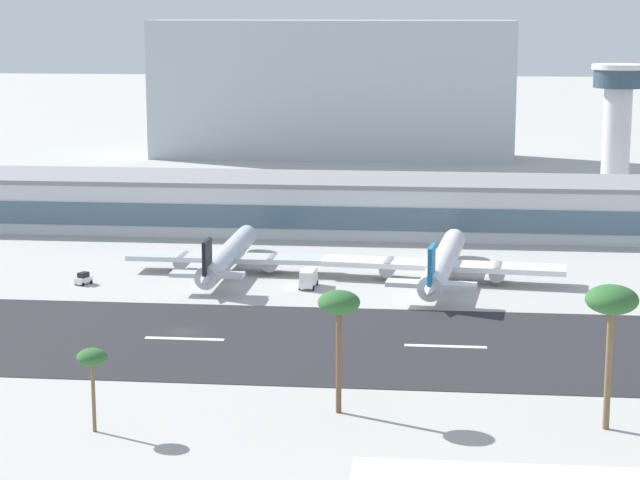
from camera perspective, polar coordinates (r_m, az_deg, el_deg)
The scene contains 14 objects.
ground_plane at distance 182.68m, azimuth -6.59°, elevation -4.41°, with size 1400.00×1400.00×0.00m, color #A8A8A3.
runway_strip at distance 178.96m, azimuth -6.86°, elevation -4.74°, with size 800.00×41.71×0.08m, color #262628.
runway_centreline_dash_4 at distance 178.72m, azimuth -6.53°, elevation -4.74°, with size 12.00×1.20×0.01m, color white.
runway_centreline_dash_5 at distance 174.68m, azimuth 6.06°, elevation -5.10°, with size 12.00×1.20×0.01m, color white.
terminal_building at distance 261.95m, azimuth 1.28°, elevation 1.72°, with size 199.04×24.11×11.91m.
control_tower at distance 290.21m, azimuth 14.10°, elevation 5.50°, with size 13.03×13.03×35.66m.
distant_hotel_block at distance 391.05m, azimuth 0.58°, elevation 7.25°, with size 118.28×24.48×44.70m, color #A8B2BC.
airliner_black_tail_gate_0 at distance 221.23m, azimuth -4.53°, elevation -0.82°, with size 37.65×45.80×9.56m.
airliner_blue_tail_gate_1 at distance 214.14m, azimuth 5.90°, elevation -1.19°, with size 44.26×49.23×10.29m.
service_box_truck_0 at distance 209.46m, azimuth -0.56°, elevation -1.82°, with size 3.00×6.14×3.25m.
service_baggage_tug_1 at distance 216.18m, azimuth -11.31°, elevation -1.83°, with size 2.84×3.57×2.20m.
palm_tree_0 at distance 140.67m, azimuth 13.85°, elevation -3.02°, with size 6.13×6.13×17.35m.
palm_tree_2 at distance 142.60m, azimuth 0.92°, elevation -3.23°, with size 5.14×5.14×15.32m.
palm_tree_3 at distance 139.94m, azimuth -10.91°, elevation -5.67°, with size 3.56×3.56×10.04m.
Camera 1 is at (38.87, -171.73, 48.65)m, focal length 66.54 mm.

